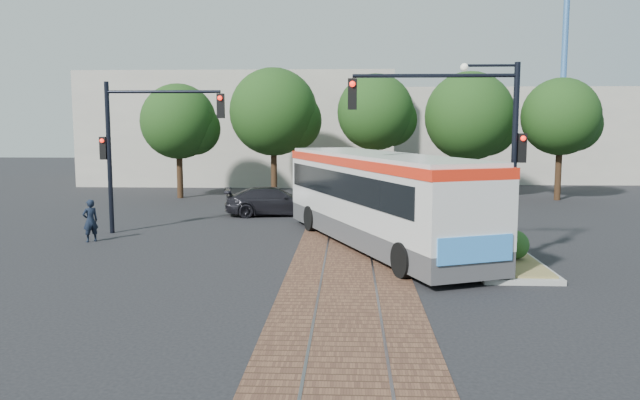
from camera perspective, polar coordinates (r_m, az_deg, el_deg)
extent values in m
plane|color=black|center=(20.75, 2.60, -5.14)|extent=(120.00, 120.00, 0.00)
cube|color=brown|center=(24.67, 2.62, -3.19)|extent=(3.60, 40.00, 0.01)
cube|color=slate|center=(24.68, 0.88, -3.16)|extent=(0.06, 40.00, 0.01)
cube|color=slate|center=(24.68, 4.37, -3.18)|extent=(0.06, 40.00, 0.01)
cylinder|color=#382314|center=(37.76, -12.69, 2.35)|extent=(0.36, 0.36, 2.86)
sphere|color=#193611|center=(37.65, -12.82, 7.02)|extent=(4.40, 4.40, 4.40)
cylinder|color=#382314|center=(37.47, -4.23, 2.67)|extent=(0.36, 0.36, 3.12)
sphere|color=#193611|center=(37.37, -4.28, 8.04)|extent=(5.20, 5.20, 5.20)
cylinder|color=#382314|center=(36.41, 5.04, 2.74)|extent=(0.36, 0.36, 3.39)
sphere|color=#193611|center=(36.33, 5.10, 8.01)|extent=(4.40, 4.40, 4.40)
cylinder|color=#382314|center=(37.85, 13.34, 2.34)|extent=(0.36, 0.36, 2.86)
sphere|color=#193611|center=(37.74, 13.49, 7.46)|extent=(5.20, 5.20, 5.20)
cylinder|color=#382314|center=(38.31, 20.94, 2.32)|extent=(0.36, 0.36, 3.12)
sphere|color=#193611|center=(38.22, 21.15, 7.13)|extent=(4.40, 4.40, 4.40)
cube|color=#ADA899|center=(48.95, -6.76, 6.49)|extent=(22.00, 12.00, 8.00)
cube|color=#ADA899|center=(51.70, 16.20, 5.73)|extent=(18.00, 10.00, 7.00)
cylinder|color=#3F72B2|center=(57.38, 21.39, 11.13)|extent=(0.50, 0.50, 18.00)
cube|color=#404042|center=(22.31, 5.28, -2.83)|extent=(6.98, 12.43, 0.72)
cube|color=silver|center=(22.12, 5.31, 0.59)|extent=(7.00, 12.44, 1.96)
cube|color=black|center=(22.37, 5.00, 1.46)|extent=(6.60, 11.31, 0.93)
cube|color=red|center=(22.03, 5.35, 3.52)|extent=(7.04, 12.45, 0.31)
cube|color=silver|center=(22.02, 5.35, 4.05)|extent=(6.77, 12.02, 0.14)
cube|color=black|center=(16.81, 13.83, -0.17)|extent=(1.58, 0.73, 0.93)
cube|color=#3585D6|center=(16.86, 14.03, -4.41)|extent=(2.13, 0.90, 0.72)
cube|color=orange|center=(21.88, 9.61, -1.18)|extent=(1.78, 4.33, 1.13)
cylinder|color=black|center=(17.90, 7.67, -5.46)|extent=(0.72, 1.09, 1.03)
cylinder|color=black|center=(19.06, 14.06, -4.85)|extent=(0.72, 1.09, 1.03)
cylinder|color=black|center=(25.50, -0.79, -1.69)|extent=(0.72, 1.09, 1.03)
cylinder|color=black|center=(26.33, 4.12, -1.43)|extent=(0.72, 1.09, 1.03)
cube|color=gray|center=(20.32, 16.32, -5.46)|extent=(2.20, 5.20, 0.15)
cube|color=olive|center=(20.30, 16.33, -5.14)|extent=(1.90, 4.80, 0.08)
sphere|color=#1E4719|center=(18.60, 16.32, -5.00)|extent=(0.70, 0.70, 0.70)
sphere|color=#1E4719|center=(20.09, 17.34, -3.88)|extent=(0.90, 0.90, 0.90)
sphere|color=#1E4719|center=(21.51, 14.98, -3.23)|extent=(0.80, 0.80, 0.80)
sphere|color=#1E4719|center=(22.16, 16.47, -3.25)|extent=(0.60, 0.60, 0.60)
cylinder|color=black|center=(20.17, 17.32, 3.43)|extent=(0.18, 0.18, 6.00)
cylinder|color=black|center=(19.71, 10.41, 11.12)|extent=(5.00, 0.12, 0.12)
cube|color=black|center=(19.51, 2.98, 9.65)|extent=(0.28, 0.22, 0.95)
sphere|color=#FF190C|center=(19.39, 2.98, 10.55)|extent=(0.18, 0.18, 0.18)
cube|color=black|center=(20.21, 17.96, 4.55)|extent=(0.26, 0.20, 0.90)
sphere|color=#FF190C|center=(20.07, 18.09, 5.38)|extent=(0.16, 0.16, 0.16)
cube|color=white|center=(20.04, 16.86, 2.27)|extent=(0.04, 0.45, 0.55)
cube|color=yellow|center=(20.10, 16.80, 0.43)|extent=(0.04, 0.45, 0.45)
cylinder|color=black|center=(20.03, 15.36, 11.78)|extent=(1.60, 0.08, 0.08)
sphere|color=silver|center=(19.87, 13.06, 11.74)|extent=(0.24, 0.24, 0.24)
cylinder|color=black|center=(26.13, -18.71, 3.63)|extent=(0.18, 0.18, 6.00)
cylinder|color=black|center=(25.39, -14.14, 9.58)|extent=(4.50, 0.12, 0.12)
cube|color=black|center=(24.81, -9.07, 8.49)|extent=(0.28, 0.22, 0.95)
sphere|color=#FF190C|center=(24.69, -9.15, 9.20)|extent=(0.18, 0.18, 0.18)
cube|color=black|center=(26.19, -19.19, 4.50)|extent=(0.26, 0.20, 0.90)
sphere|color=#FF190C|center=(26.06, -19.32, 5.14)|extent=(0.16, 0.16, 0.16)
imported|color=black|center=(24.60, -20.26, -1.79)|extent=(0.68, 0.67, 1.58)
imported|color=black|center=(29.94, -4.26, -0.11)|extent=(4.93, 2.66, 1.36)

